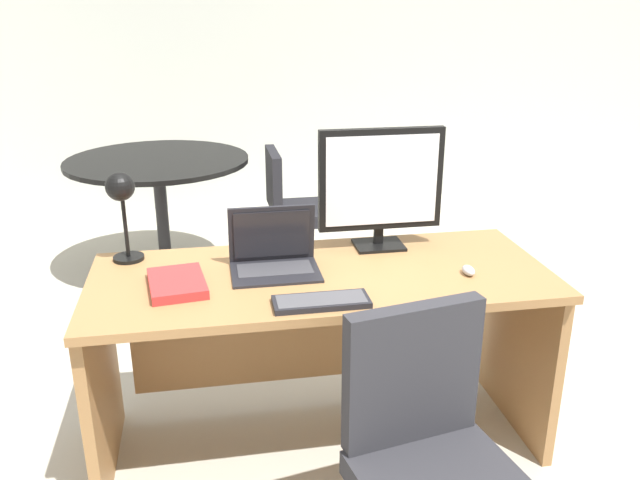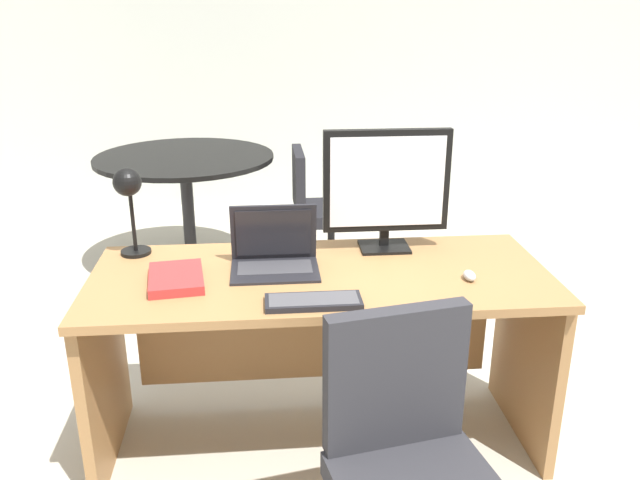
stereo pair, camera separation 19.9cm
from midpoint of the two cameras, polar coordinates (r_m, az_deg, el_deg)
ground at (r=4.12m, az=-4.97°, el=-4.47°), size 12.00×12.00×0.00m
back_wall at (r=5.71m, az=-7.36°, el=16.90°), size 10.00×0.10×2.80m
desk at (r=2.60m, az=-2.27°, el=-7.10°), size 1.72×0.72×0.75m
monitor at (r=2.63m, az=3.17°, el=4.97°), size 0.51×0.16×0.49m
laptop at (r=2.49m, az=-6.38°, el=-0.91°), size 0.33×0.25×0.24m
keyboard at (r=2.21m, az=-2.49°, el=-5.43°), size 0.33×0.12×0.02m
mouse at (r=2.48m, az=10.59°, el=-2.66°), size 0.04×0.08×0.03m
desk_lamp at (r=2.61m, az=-19.05°, el=3.44°), size 0.12×0.14×0.36m
book at (r=2.40m, az=-14.70°, el=-3.72°), size 0.22×0.29×0.03m
meeting_table at (r=4.32m, az=-15.10°, el=4.40°), size 1.14×1.14×0.78m
meeting_chair_near at (r=4.42m, az=-3.15°, el=1.71°), size 0.56×0.56×0.80m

